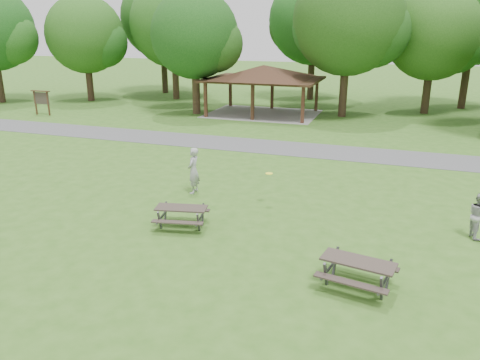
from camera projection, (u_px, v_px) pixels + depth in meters
The scene contains 17 objects.
ground at pixel (165, 258), 13.95m from camera, with size 160.00×160.00×0.00m, color #33601B.
asphalt_path at pixel (281, 148), 26.51m from camera, with size 120.00×3.20×0.02m, color #4A4A4C.
pavilion at pixel (263, 74), 35.77m from camera, with size 8.60×7.01×3.76m.
notice_board at pixel (41, 98), 35.89m from camera, with size 1.60×0.30×1.88m.
tree_row_b at pixel (86, 37), 41.57m from camera, with size 7.14×6.80×9.28m.
tree_row_c at pixel (175, 26), 42.26m from camera, with size 8.19×7.80×10.67m.
tree_row_d at pixel (196, 37), 35.13m from camera, with size 6.93×6.60×9.27m.
tree_row_e at pixel (350, 23), 33.64m from camera, with size 8.40×8.00×11.02m.
tree_row_f at pixel (435, 36), 35.23m from camera, with size 7.35×7.00×9.55m.
tree_deep_a at pixel (163, 20), 46.15m from camera, with size 8.40×8.00×11.38m.
tree_deep_b at pixel (315, 22), 42.03m from camera, with size 8.40×8.00×11.13m.
tree_deep_c at pixel (476, 14), 36.93m from camera, with size 8.82×8.40×11.90m.
picnic_table_middle at pixel (181, 212), 15.90m from camera, with size 1.98×1.71×0.75m.
picnic_table_far at pixel (358, 267), 12.17m from camera, with size 2.12×1.82×0.82m.
frisbee_in_flight at pixel (269, 174), 17.71m from camera, with size 0.29×0.29×0.02m.
frisbee_thrower at pixel (193, 171), 19.08m from camera, with size 0.70×0.46×1.91m, color #9B9B9D.
frisbee_catcher at pixel (479, 216), 15.06m from camera, with size 0.74×0.58×1.52m, color #9E9FA1.
Camera 1 is at (6.21, -11.10, 6.57)m, focal length 35.00 mm.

